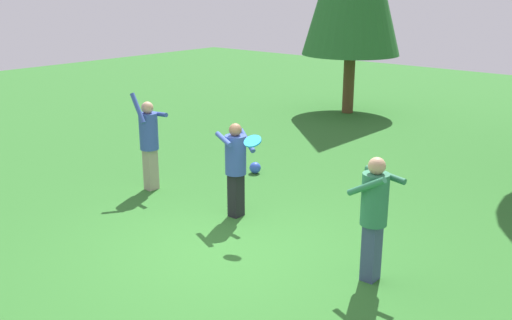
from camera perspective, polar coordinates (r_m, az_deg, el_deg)
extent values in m
plane|color=#2D6B28|center=(8.40, -2.85, -8.80)|extent=(40.00, 40.00, 0.00)
cube|color=gray|center=(10.81, -10.37, -0.90)|extent=(0.19, 0.22, 0.77)
cylinder|color=#334C9E|center=(10.62, -10.58, 2.82)|extent=(0.34, 0.34, 0.67)
sphere|color=tan|center=(10.52, -10.71, 5.11)|extent=(0.22, 0.22, 0.22)
cylinder|color=#334C9E|center=(10.66, -9.78, 4.53)|extent=(0.58, 0.13, 0.12)
cylinder|color=#334C9E|center=(10.41, -11.62, 5.04)|extent=(0.38, 0.11, 0.52)
cube|color=#38476B|center=(7.57, 11.35, -8.92)|extent=(0.19, 0.22, 0.77)
cylinder|color=#2D7551|center=(7.29, 11.67, -3.82)|extent=(0.34, 0.34, 0.67)
sphere|color=tan|center=(7.15, 11.88, -0.58)|extent=(0.22, 0.22, 0.22)
cylinder|color=#2D7551|center=(7.06, 10.87, -2.59)|extent=(0.54, 0.12, 0.35)
cylinder|color=#2D7551|center=(7.36, 12.67, -1.44)|extent=(0.58, 0.13, 0.13)
cube|color=black|center=(9.41, -1.99, -3.48)|extent=(0.19, 0.22, 0.73)
cylinder|color=#334C9E|center=(9.20, -2.03, 0.52)|extent=(0.34, 0.34, 0.64)
sphere|color=#8C6647|center=(9.09, -2.06, 3.00)|extent=(0.21, 0.21, 0.21)
cylinder|color=#334C9E|center=(9.21, -0.90, 1.95)|extent=(0.51, 0.29, 0.30)
cylinder|color=#334C9E|center=(9.05, -3.22, 2.06)|extent=(0.53, 0.30, 0.14)
cylinder|color=#2393D1|center=(8.50, -0.34, 1.88)|extent=(0.31, 0.29, 0.14)
sphere|color=blue|center=(11.61, -0.09, -0.78)|extent=(0.23, 0.23, 0.23)
cylinder|color=brown|center=(17.21, 9.26, 9.76)|extent=(0.33, 0.33, 3.12)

